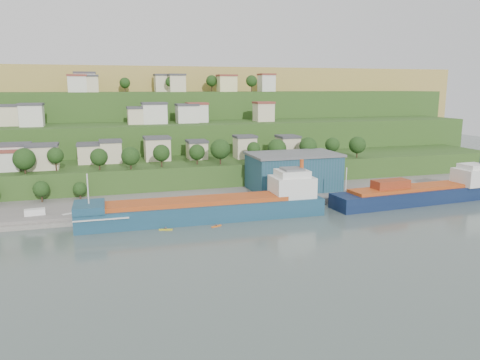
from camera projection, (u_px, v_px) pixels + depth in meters
name	position (u px, v px, depth m)	size (l,w,h in m)	color
ground	(223.00, 228.00, 126.41)	(500.00, 500.00, 0.00)	#45534E
quay	(259.00, 199.00, 158.39)	(220.00, 26.00, 4.00)	slate
pebble_beach	(14.00, 222.00, 131.34)	(40.00, 18.00, 2.40)	slate
hillside	(152.00, 149.00, 284.64)	(360.00, 210.85, 96.00)	#284719
cargo_ship_near	(212.00, 209.00, 134.16)	(70.49, 12.30, 18.08)	#153B4E
cargo_ship_far	(422.00, 195.00, 153.71)	(60.77, 14.09, 16.36)	#0D183A
warehouse	(293.00, 171.00, 163.50)	(31.08, 19.14, 12.80)	#1C4654
caravan	(35.00, 213.00, 131.25)	(5.45, 2.27, 2.54)	white
dinghy	(70.00, 215.00, 132.94)	(4.11, 1.54, 0.82)	silver
kayak_orange	(216.00, 226.00, 127.27)	(3.09, 1.75, 0.78)	orange
kayak_yellow	(166.00, 229.00, 124.14)	(3.64, 1.55, 0.90)	gold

